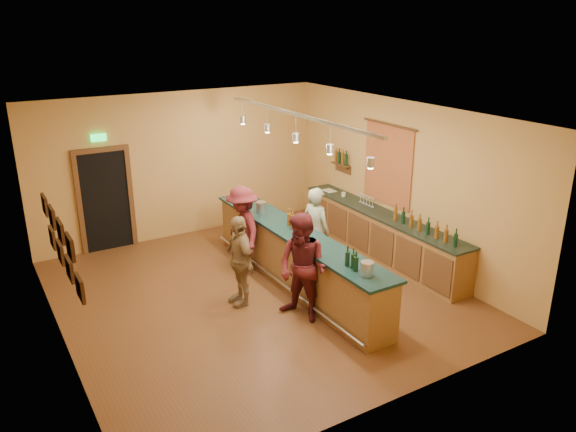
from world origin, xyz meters
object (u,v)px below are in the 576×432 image
bar_stool (284,223)px  tasting_bar (295,254)px  customer_a (303,268)px  customer_c (243,230)px  bartender (316,231)px  back_counter (381,234)px  customer_b (239,260)px

bar_stool → tasting_bar: bearing=-113.7°
customer_a → customer_c: size_ratio=1.06×
bar_stool → customer_c: bearing=-155.2°
bartender → bar_stool: (0.09, 1.36, -0.30)m
back_counter → customer_c: (-2.72, 0.84, 0.36)m
bar_stool → back_counter: bearing=-44.0°
customer_c → back_counter: bearing=79.3°
customer_b → bar_stool: customer_b is taller
back_counter → customer_c: size_ratio=2.68×
tasting_bar → customer_a: bearing=-116.3°
bartender → customer_b: (-1.79, -0.36, -0.06)m
back_counter → bartender: bartender is taller
back_counter → bartender: (-1.56, 0.06, 0.37)m
customer_b → back_counter: bearing=97.6°
customer_c → customer_b: bearing=-22.7°
tasting_bar → customer_b: bearing=-174.1°
back_counter → customer_a: size_ratio=2.54×
customer_a → bar_stool: 3.01m
tasting_bar → customer_c: bearing=118.2°
tasting_bar → bar_stool: tasting_bar is taller
customer_c → customer_a: bearing=6.4°
back_counter → bar_stool: (-1.47, 1.42, 0.06)m
bartender → back_counter: bearing=-107.1°
back_counter → customer_c: 2.87m
bartender → customer_c: size_ratio=1.01×
bartender → customer_b: bearing=86.3°
customer_c → bar_stool: size_ratio=2.44×
back_counter → customer_b: bearing=-174.8°
bartender → customer_c: bearing=40.9°
tasting_bar → customer_b: 1.21m
tasting_bar → bar_stool: (0.70, 1.60, -0.06)m
customer_b → customer_c: bearing=153.3°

